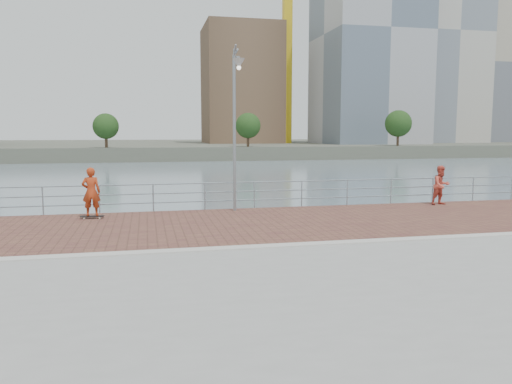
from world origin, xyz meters
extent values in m
plane|color=slate|center=(0.00, 0.00, -2.00)|extent=(400.00, 400.00, 0.00)
cube|color=gray|center=(0.00, -5.00, -1.00)|extent=(40.00, 24.00, 2.00)
cube|color=brown|center=(0.00, 3.60, 0.01)|extent=(40.00, 6.80, 0.02)
cube|color=#B7B5AD|center=(0.00, 0.00, 0.03)|extent=(40.00, 0.40, 0.06)
cube|color=#4C5142|center=(0.00, 122.50, -0.75)|extent=(320.00, 95.00, 2.50)
cylinder|color=#8C9EA8|center=(-7.18, 7.00, 0.55)|extent=(0.06, 0.06, 1.10)
cylinder|color=#8C9EA8|center=(-5.13, 7.00, 0.55)|extent=(0.06, 0.06, 1.10)
cylinder|color=#8C9EA8|center=(-3.08, 7.00, 0.55)|extent=(0.06, 0.06, 1.10)
cylinder|color=#8C9EA8|center=(-1.03, 7.00, 0.55)|extent=(0.06, 0.06, 1.10)
cylinder|color=#8C9EA8|center=(1.03, 7.00, 0.55)|extent=(0.06, 0.06, 1.10)
cylinder|color=#8C9EA8|center=(3.08, 7.00, 0.55)|extent=(0.06, 0.06, 1.10)
cylinder|color=#8C9EA8|center=(5.13, 7.00, 0.55)|extent=(0.06, 0.06, 1.10)
cylinder|color=#8C9EA8|center=(7.18, 7.00, 0.55)|extent=(0.06, 0.06, 1.10)
cylinder|color=#8C9EA8|center=(9.24, 7.00, 0.55)|extent=(0.06, 0.06, 1.10)
cylinder|color=#8C9EA8|center=(11.29, 7.00, 0.55)|extent=(0.06, 0.06, 1.10)
cylinder|color=#8C9EA8|center=(13.34, 7.00, 0.55)|extent=(0.06, 0.06, 1.10)
cylinder|color=#8C9EA8|center=(0.00, 7.00, 1.10)|extent=(39.00, 0.05, 0.05)
cylinder|color=#8C9EA8|center=(0.00, 7.00, 0.73)|extent=(39.00, 0.05, 0.05)
cylinder|color=#8C9EA8|center=(0.00, 7.00, 0.36)|extent=(39.00, 0.05, 0.05)
cylinder|color=gray|center=(0.12, 6.50, 3.06)|extent=(0.12, 0.12, 6.12)
cylinder|color=gray|center=(0.12, 5.99, 6.12)|extent=(0.07, 1.02, 0.07)
cone|color=#B2B2AD|center=(0.12, 5.48, 5.92)|extent=(0.45, 0.45, 0.36)
cube|color=black|center=(-5.29, 5.78, 0.10)|extent=(0.84, 0.23, 0.03)
cylinder|color=beige|center=(-5.56, 5.71, 0.05)|extent=(0.07, 0.04, 0.06)
cylinder|color=beige|center=(-5.02, 5.70, 0.05)|extent=(0.07, 0.04, 0.06)
cylinder|color=beige|center=(-5.56, 5.86, 0.05)|extent=(0.07, 0.04, 0.06)
cylinder|color=beige|center=(-5.02, 5.85, 0.05)|extent=(0.07, 0.04, 0.06)
imported|color=#A83616|center=(-5.29, 5.78, 1.00)|extent=(0.66, 0.44, 1.79)
imported|color=#CF4E3D|center=(9.13, 6.18, 0.87)|extent=(0.90, 0.74, 1.70)
cube|color=gold|center=(30.00, 104.00, 25.50)|extent=(2.00, 2.00, 50.00)
cube|color=brown|center=(20.00, 110.00, 14.67)|extent=(18.00, 18.00, 28.34)
cube|color=#9E9EA3|center=(48.00, 98.00, 25.34)|extent=(22.00, 22.00, 49.68)
cube|color=#B2ADA3|center=(72.00, 108.00, 27.87)|extent=(20.00, 20.00, 54.73)
cube|color=#ADA38E|center=(95.00, 115.00, 21.66)|extent=(24.00, 22.00, 42.32)
cylinder|color=#473323|center=(-10.00, 77.00, 2.22)|extent=(0.50, 0.50, 3.43)
sphere|color=#193814|center=(-10.00, 77.00, 4.18)|extent=(4.41, 4.41, 4.41)
cylinder|color=#473323|center=(15.00, 77.00, 2.30)|extent=(0.50, 0.50, 3.60)
sphere|color=#193814|center=(15.00, 77.00, 4.36)|extent=(4.63, 4.63, 4.63)
cylinder|color=#473323|center=(45.00, 77.00, 2.52)|extent=(0.50, 0.50, 4.05)
sphere|color=#193814|center=(45.00, 77.00, 4.84)|extent=(5.20, 5.20, 5.20)
camera|label=1|loc=(-3.30, -13.02, 3.15)|focal=35.00mm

